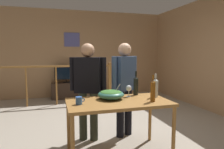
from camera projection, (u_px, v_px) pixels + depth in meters
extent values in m
plane|color=#9E9384|center=(112.00, 132.00, 3.66)|extent=(8.67, 8.67, 0.00)
cube|color=tan|center=(84.00, 54.00, 6.69)|extent=(5.42, 0.10, 2.78)
cube|color=tan|center=(202.00, 54.00, 5.20)|extent=(0.10, 5.00, 2.78)
cube|color=#54589E|center=(72.00, 40.00, 6.47)|extent=(0.49, 0.03, 0.44)
cylinder|color=#9E6B33|center=(26.00, 87.00, 5.32)|extent=(0.04, 0.04, 1.03)
cylinder|color=#9E6B33|center=(56.00, 86.00, 5.53)|extent=(0.04, 0.04, 1.03)
cylinder|color=#9E6B33|center=(84.00, 85.00, 5.74)|extent=(0.04, 0.04, 1.03)
cylinder|color=#9E6B33|center=(110.00, 84.00, 5.95)|extent=(0.04, 0.04, 1.03)
cube|color=#9E6B33|center=(56.00, 66.00, 5.47)|extent=(3.14, 0.07, 0.05)
cube|color=#9E6B33|center=(110.00, 82.00, 5.94)|extent=(0.10, 0.10, 1.13)
cube|color=#38281E|center=(66.00, 90.00, 6.31)|extent=(0.90, 0.40, 0.50)
cube|color=black|center=(66.00, 82.00, 6.28)|extent=(0.20, 0.12, 0.02)
cylinder|color=black|center=(66.00, 81.00, 6.27)|extent=(0.03, 0.03, 0.08)
cube|color=black|center=(66.00, 73.00, 6.22)|extent=(0.69, 0.06, 0.43)
cube|color=black|center=(66.00, 73.00, 6.19)|extent=(0.64, 0.01, 0.38)
cube|color=#9E6B33|center=(118.00, 102.00, 2.74)|extent=(1.38, 0.76, 0.04)
cylinder|color=#9E6B33|center=(73.00, 147.00, 2.28)|extent=(0.05, 0.05, 0.74)
cylinder|color=#9E6B33|center=(174.00, 134.00, 2.64)|extent=(0.05, 0.05, 0.74)
cylinder|color=#9E6B33|center=(69.00, 126.00, 2.93)|extent=(0.05, 0.05, 0.74)
cylinder|color=#9E6B33|center=(150.00, 118.00, 3.28)|extent=(0.05, 0.05, 0.74)
ellipsoid|color=#337060|center=(111.00, 95.00, 2.84)|extent=(0.37, 0.37, 0.13)
ellipsoid|color=#38702D|center=(111.00, 92.00, 2.83)|extent=(0.30, 0.30, 0.06)
cylinder|color=silver|center=(116.00, 90.00, 2.85)|extent=(0.14, 0.01, 0.19)
cylinder|color=silver|center=(129.00, 96.00, 2.99)|extent=(0.07, 0.07, 0.01)
cylinder|color=silver|center=(129.00, 93.00, 2.99)|extent=(0.01, 0.01, 0.09)
ellipsoid|color=silver|center=(129.00, 88.00, 2.98)|extent=(0.08, 0.08, 0.09)
cylinder|color=brown|center=(153.00, 92.00, 2.69)|extent=(0.07, 0.07, 0.26)
cone|color=brown|center=(153.00, 81.00, 2.67)|extent=(0.07, 0.07, 0.03)
cylinder|color=brown|center=(153.00, 78.00, 2.67)|extent=(0.02, 0.02, 0.07)
cylinder|color=silver|center=(155.00, 89.00, 2.96)|extent=(0.08, 0.08, 0.24)
cone|color=silver|center=(156.00, 79.00, 2.94)|extent=(0.08, 0.08, 0.04)
cylinder|color=silver|center=(156.00, 76.00, 2.94)|extent=(0.03, 0.03, 0.07)
cylinder|color=black|center=(136.00, 87.00, 3.11)|extent=(0.07, 0.07, 0.25)
cone|color=black|center=(136.00, 78.00, 3.09)|extent=(0.07, 0.07, 0.03)
cylinder|color=black|center=(136.00, 74.00, 3.09)|extent=(0.03, 0.03, 0.08)
cylinder|color=#3866B2|center=(79.00, 101.00, 2.54)|extent=(0.08, 0.08, 0.10)
torus|color=#3866B2|center=(83.00, 100.00, 2.56)|extent=(0.05, 0.01, 0.05)
cylinder|color=#2D3323|center=(94.00, 116.00, 3.29)|extent=(0.13, 0.13, 0.80)
cylinder|color=#2D3323|center=(83.00, 116.00, 3.31)|extent=(0.13, 0.13, 0.80)
cube|color=black|center=(88.00, 75.00, 3.22)|extent=(0.46, 0.36, 0.56)
cylinder|color=black|center=(104.00, 74.00, 3.19)|extent=(0.09, 0.09, 0.54)
cylinder|color=black|center=(73.00, 74.00, 3.25)|extent=(0.09, 0.09, 0.54)
sphere|color=tan|center=(88.00, 50.00, 3.18)|extent=(0.22, 0.22, 0.22)
cylinder|color=black|center=(128.00, 112.00, 3.52)|extent=(0.13, 0.13, 0.80)
cylinder|color=black|center=(120.00, 114.00, 3.41)|extent=(0.13, 0.13, 0.80)
cube|color=#3D5684|center=(124.00, 73.00, 3.39)|extent=(0.40, 0.33, 0.57)
cylinder|color=#3D5684|center=(134.00, 72.00, 3.53)|extent=(0.09, 0.09, 0.54)
cylinder|color=#3D5684|center=(114.00, 73.00, 3.25)|extent=(0.09, 0.09, 0.54)
sphere|color=#D8A884|center=(125.00, 50.00, 3.35)|extent=(0.22, 0.22, 0.22)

